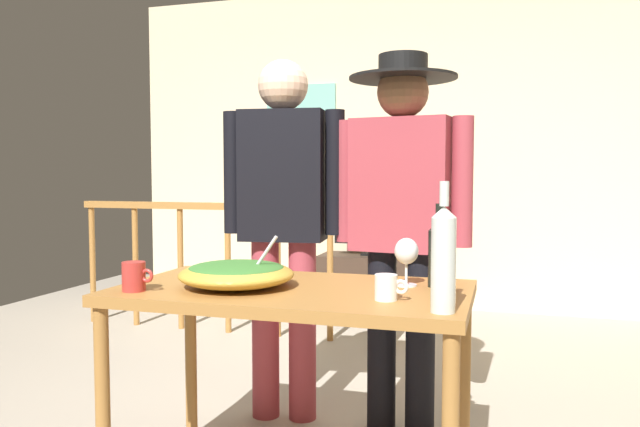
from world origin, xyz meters
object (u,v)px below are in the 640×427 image
object	(u,v)px
salad_bowl	(237,273)
mug_red	(134,276)
flat_screen_tv	(373,222)
wine_bottle_clear	(443,257)
wine_glass	(406,253)
framed_picture	(301,123)
stair_railing	(277,253)
person_standing_left	(283,208)
wine_bottle_dark	(439,252)
mug_white	(387,287)
serving_table	(293,311)
person_standing_right	(402,207)
tv_console	(373,284)

from	to	relation	value
salad_bowl	mug_red	bearing A→B (deg)	-150.11
flat_screen_tv	wine_bottle_clear	world-z (taller)	wine_bottle_clear
wine_glass	mug_red	distance (m)	0.96
framed_picture	stair_railing	bearing A→B (deg)	-79.37
wine_bottle_clear	person_standing_left	distance (m)	1.24
stair_railing	wine_glass	size ratio (longest dim) A/B	13.99
wine_bottle_dark	mug_white	world-z (taller)	wine_bottle_dark
serving_table	stair_railing	bearing A→B (deg)	112.45
flat_screen_tv	mug_red	size ratio (longest dim) A/B	5.62
person_standing_right	person_standing_left	bearing A→B (deg)	7.27
salad_bowl	serving_table	bearing A→B (deg)	15.61
stair_railing	tv_console	size ratio (longest dim) A/B	2.70
stair_railing	wine_bottle_dark	world-z (taller)	wine_bottle_dark
framed_picture	mug_white	xyz separation A→B (m)	(1.43, -3.41, -0.82)
wine_bottle_dark	person_standing_right	world-z (taller)	person_standing_right
wine_glass	wine_bottle_dark	size ratio (longest dim) A/B	0.58
mug_red	person_standing_right	world-z (taller)	person_standing_right
wine_glass	mug_white	size ratio (longest dim) A/B	1.60
tv_console	person_standing_right	distance (m)	2.53
wine_glass	person_standing_left	bearing A→B (deg)	141.82
wine_glass	person_standing_right	distance (m)	0.55
mug_red	person_standing_right	xyz separation A→B (m)	(0.78, 0.89, 0.20)
flat_screen_tv	person_standing_right	bearing A→B (deg)	-75.07
serving_table	person_standing_left	world-z (taller)	person_standing_left
mug_white	wine_glass	bearing A→B (deg)	85.72
salad_bowl	wine_bottle_clear	xyz separation A→B (m)	(0.74, -0.20, 0.11)
tv_console	serving_table	bearing A→B (deg)	-83.66
stair_railing	person_standing_left	distance (m)	1.53
flat_screen_tv	serving_table	size ratio (longest dim) A/B	0.52
wine_bottle_clear	framed_picture	bearing A→B (deg)	114.68
framed_picture	tv_console	size ratio (longest dim) A/B	0.78
serving_table	person_standing_right	distance (m)	0.79
person_standing_left	wine_bottle_dark	bearing A→B (deg)	139.79
wine_glass	person_standing_left	size ratio (longest dim) A/B	0.10
wine_bottle_clear	person_standing_left	xyz separation A→B (m)	(-0.83, 0.91, 0.08)
stair_railing	mug_white	distance (m)	2.47
serving_table	wine_bottle_clear	xyz separation A→B (m)	(0.55, -0.25, 0.25)
mug_white	person_standing_right	bearing A→B (deg)	95.93
wine_glass	framed_picture	bearing A→B (deg)	114.87
stair_railing	mug_red	size ratio (longest dim) A/B	21.00
framed_picture	wine_glass	world-z (taller)	framed_picture
wine_bottle_dark	person_standing_right	bearing A→B (deg)	113.34
wine_bottle_dark	person_standing_left	world-z (taller)	person_standing_left
framed_picture	flat_screen_tv	size ratio (longest dim) A/B	1.07
tv_console	person_standing_left	size ratio (longest dim) A/B	0.53
framed_picture	person_standing_right	xyz separation A→B (m)	(1.35, -2.62, -0.61)
stair_railing	wine_glass	xyz separation A→B (m)	(1.22, -1.89, 0.28)
wine_glass	mug_red	bearing A→B (deg)	-157.21
serving_table	wine_glass	size ratio (longest dim) A/B	7.14
serving_table	mug_red	xyz separation A→B (m)	(-0.50, -0.23, 0.14)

